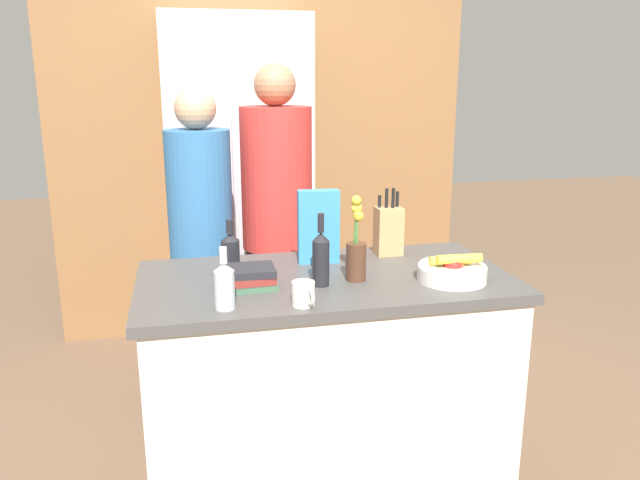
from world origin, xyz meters
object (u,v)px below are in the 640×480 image
(flower_vase, at_px, (356,250))
(cereal_box, at_px, (318,227))
(refrigerator, at_px, (238,191))
(coffee_mug, at_px, (304,294))
(person_at_sink, at_px, (202,239))
(knife_block, at_px, (388,230))
(person_in_blue, at_px, (277,219))
(fruit_bowl, at_px, (452,270))
(bottle_wine, at_px, (321,257))
(book_stack, at_px, (249,278))
(bottle_vinegar, at_px, (224,285))
(bottle_oil, at_px, (231,252))

(flower_vase, relative_size, cereal_box, 1.08)
(refrigerator, distance_m, coffee_mug, 1.75)
(person_at_sink, bearing_deg, knife_block, -29.67)
(knife_block, height_order, cereal_box, cereal_box)
(flower_vase, distance_m, person_in_blue, 0.86)
(fruit_bowl, relative_size, bottle_wine, 0.95)
(book_stack, distance_m, bottle_vinegar, 0.21)
(bottle_oil, bearing_deg, fruit_bowl, -18.41)
(knife_block, bearing_deg, person_in_blue, 126.83)
(fruit_bowl, relative_size, flower_vase, 0.79)
(book_stack, xyz_separation_m, bottle_vinegar, (-0.10, -0.19, 0.04))
(cereal_box, xyz_separation_m, bottle_wine, (-0.05, -0.29, -0.04))
(knife_block, relative_size, bottle_wine, 1.07)
(fruit_bowl, height_order, knife_block, knife_block)
(refrigerator, bearing_deg, coffee_mug, -88.25)
(book_stack, relative_size, bottle_oil, 0.95)
(knife_block, relative_size, bottle_oil, 1.35)
(knife_block, height_order, person_in_blue, person_in_blue)
(coffee_mug, height_order, bottle_wine, bottle_wine)
(book_stack, height_order, person_at_sink, person_at_sink)
(bottle_oil, xyz_separation_m, person_at_sink, (-0.09, 0.57, -0.08))
(fruit_bowl, xyz_separation_m, knife_block, (-0.12, 0.39, 0.07))
(knife_block, distance_m, bottle_wine, 0.50)
(knife_block, height_order, flower_vase, flower_vase)
(cereal_box, bearing_deg, flower_vase, -71.43)
(bottle_oil, relative_size, person_in_blue, 0.13)
(bottle_oil, relative_size, bottle_wine, 0.79)
(refrigerator, height_order, knife_block, refrigerator)
(refrigerator, xyz_separation_m, bottle_vinegar, (-0.20, -1.72, 0.00))
(fruit_bowl, relative_size, cereal_box, 0.86)
(cereal_box, height_order, bottle_oil, cereal_box)
(fruit_bowl, bearing_deg, refrigerator, 111.90)
(person_at_sink, bearing_deg, person_in_blue, 13.41)
(coffee_mug, distance_m, bottle_vinegar, 0.26)
(bottle_wine, bearing_deg, coffee_mug, -117.75)
(book_stack, bearing_deg, knife_block, 26.79)
(coffee_mug, distance_m, book_stack, 0.27)
(refrigerator, relative_size, flower_vase, 6.12)
(flower_vase, bearing_deg, fruit_bowl, -13.38)
(person_at_sink, relative_size, person_in_blue, 0.94)
(cereal_box, xyz_separation_m, bottle_oil, (-0.36, -0.08, -0.07))
(coffee_mug, relative_size, person_in_blue, 0.06)
(fruit_bowl, height_order, flower_vase, flower_vase)
(book_stack, xyz_separation_m, person_in_blue, (0.23, 0.85, 0.01))
(refrigerator, bearing_deg, cereal_box, -80.61)
(bottle_vinegar, bearing_deg, cereal_box, 47.63)
(coffee_mug, xyz_separation_m, bottle_oil, (-0.21, 0.41, 0.04))
(cereal_box, distance_m, bottle_vinegar, 0.62)
(bottle_oil, bearing_deg, bottle_wine, -34.81)
(bottle_wine, relative_size, person_in_blue, 0.16)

